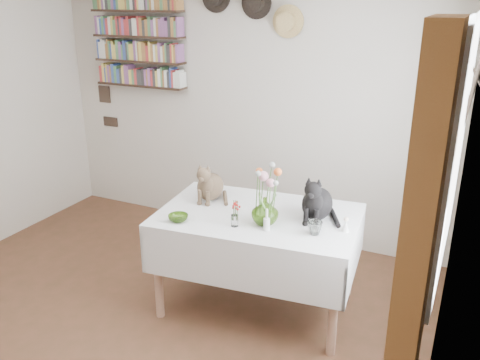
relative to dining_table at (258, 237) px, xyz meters
The scene contains 16 objects.
room 1.40m from the dining_table, 125.20° to the right, with size 4.08×4.58×2.58m.
window 1.51m from the dining_table, ahead, with size 0.12×1.52×1.32m.
curtain 1.73m from the dining_table, 43.42° to the right, with size 0.12×0.38×2.10m, color brown.
dining_table is the anchor object (origin of this frame).
tabby_cat 0.58m from the dining_table, 166.81° to the left, with size 0.21×0.27×0.32m, color brown, non-canonical shape.
black_cat 0.55m from the dining_table, 15.30° to the left, with size 0.23×0.30×0.35m, color black, non-canonical shape.
flower_vase 0.34m from the dining_table, 51.65° to the right, with size 0.19×0.19×0.20m, color #81B43C.
green_bowl 0.62m from the dining_table, 142.80° to the right, with size 0.14×0.14×0.04m, color #81B43C.
drinking_glass 0.54m from the dining_table, 17.02° to the right, with size 0.10×0.10×0.09m, color white.
candlestick 0.37m from the dining_table, 54.91° to the right, with size 0.04×0.04×0.16m.
berry_jar 0.39m from the dining_table, 104.42° to the right, with size 0.05×0.05×0.21m.
porcelain_figurine 0.69m from the dining_table, ahead, with size 0.06×0.06×0.11m.
flower_bouquet 0.55m from the dining_table, 49.40° to the right, with size 0.17×0.13×0.39m.
bookshelf_unit 2.49m from the dining_table, 147.48° to the left, with size 1.00×0.16×0.91m.
wall_hats 2.06m from the dining_table, 116.66° to the left, with size 0.98×0.09×0.48m.
wall_art_plaques 2.70m from the dining_table, 152.38° to the left, with size 0.21×0.02×0.44m.
Camera 1 is at (2.04, -2.10, 2.27)m, focal length 38.00 mm.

